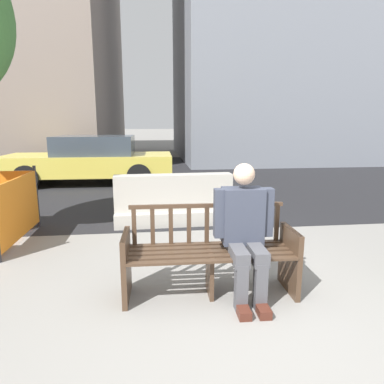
{
  "coord_description": "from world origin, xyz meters",
  "views": [
    {
      "loc": [
        -0.82,
        -2.52,
        1.69
      ],
      "look_at": [
        -0.27,
        2.12,
        0.75
      ],
      "focal_mm": 32.0,
      "sensor_mm": 36.0,
      "label": 1
    }
  ],
  "objects_px": {
    "jersey_barrier_centre": "(174,203)",
    "car_taxi_near": "(91,160)",
    "street_bench": "(210,256)",
    "seated_person": "(245,228)"
  },
  "relations": [
    {
      "from": "street_bench",
      "to": "seated_person",
      "type": "distance_m",
      "value": 0.45
    },
    {
      "from": "jersey_barrier_centre",
      "to": "car_taxi_near",
      "type": "height_order",
      "value": "car_taxi_near"
    },
    {
      "from": "jersey_barrier_centre",
      "to": "car_taxi_near",
      "type": "xyz_separation_m",
      "value": [
        -2.07,
        4.23,
        0.33
      ]
    },
    {
      "from": "car_taxi_near",
      "to": "seated_person",
      "type": "bearing_deg",
      "value": -69.27
    },
    {
      "from": "seated_person",
      "to": "street_bench",
      "type": "bearing_deg",
      "value": 168.92
    },
    {
      "from": "jersey_barrier_centre",
      "to": "car_taxi_near",
      "type": "distance_m",
      "value": 4.73
    },
    {
      "from": "seated_person",
      "to": "jersey_barrier_centre",
      "type": "xyz_separation_m",
      "value": [
        -0.52,
        2.62,
        -0.35
      ]
    },
    {
      "from": "seated_person",
      "to": "car_taxi_near",
      "type": "height_order",
      "value": "car_taxi_near"
    },
    {
      "from": "jersey_barrier_centre",
      "to": "seated_person",
      "type": "bearing_deg",
      "value": -78.8
    },
    {
      "from": "seated_person",
      "to": "car_taxi_near",
      "type": "xyz_separation_m",
      "value": [
        -2.59,
        6.85,
        -0.02
      ]
    }
  ]
}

